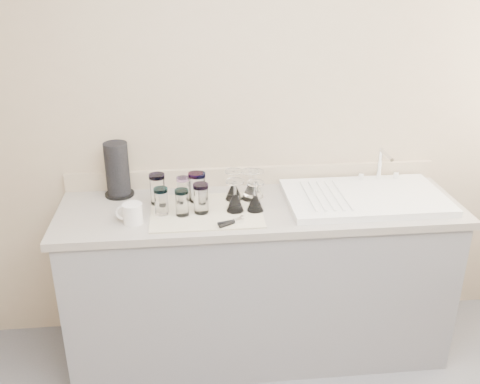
{
  "coord_description": "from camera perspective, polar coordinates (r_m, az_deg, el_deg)",
  "views": [
    {
      "loc": [
        -0.36,
        -1.26,
        2.06
      ],
      "look_at": [
        -0.11,
        1.15,
        1.0
      ],
      "focal_mm": 40.0,
      "sensor_mm": 36.0,
      "label": 1
    }
  ],
  "objects": [
    {
      "name": "goblet_back_right",
      "position": [
        2.78,
        1.08,
        0.28
      ],
      "size": [
        0.09,
        0.09,
        0.16
      ],
      "color": "white",
      "rests_on": "dish_towel"
    },
    {
      "name": "goblet_front_right",
      "position": [
        2.65,
        1.63,
        -0.95
      ],
      "size": [
        0.08,
        0.08,
        0.15
      ],
      "color": "white",
      "rests_on": "dish_towel"
    },
    {
      "name": "can_opener",
      "position": [
        2.53,
        -0.96,
        -3.24
      ],
      "size": [
        0.13,
        0.09,
        0.02
      ],
      "color": "silver",
      "rests_on": "dish_towel"
    },
    {
      "name": "tumbler_cyan",
      "position": [
        2.77,
        -6.09,
        0.32
      ],
      "size": [
        0.07,
        0.07,
        0.13
      ],
      "color": "white",
      "rests_on": "dish_towel"
    },
    {
      "name": "white_mug",
      "position": [
        2.6,
        -11.44,
        -2.25
      ],
      "size": [
        0.14,
        0.11,
        0.1
      ],
      "color": "silver",
      "rests_on": "counter_unit"
    },
    {
      "name": "tumbler_purple",
      "position": [
        2.75,
        -4.47,
        0.54
      ],
      "size": [
        0.08,
        0.08,
        0.15
      ],
      "color": "white",
      "rests_on": "dish_towel"
    },
    {
      "name": "dish_towel",
      "position": [
        2.68,
        -3.62,
        -2.06
      ],
      "size": [
        0.55,
        0.42,
        0.01
      ],
      "primitive_type": "cube",
      "color": "beige",
      "rests_on": "counter_unit"
    },
    {
      "name": "goblet_front_left",
      "position": [
        2.64,
        -0.53,
        -0.93
      ],
      "size": [
        0.09,
        0.09,
        0.16
      ],
      "color": "white",
      "rests_on": "dish_towel"
    },
    {
      "name": "tumbler_extra",
      "position": [
        2.75,
        -4.7,
        0.55
      ],
      "size": [
        0.08,
        0.08,
        0.16
      ],
      "color": "white",
      "rests_on": "dish_towel"
    },
    {
      "name": "tumbler_lavender",
      "position": [
        2.62,
        -4.19,
        -0.66
      ],
      "size": [
        0.08,
        0.08,
        0.15
      ],
      "color": "white",
      "rests_on": "dish_towel"
    },
    {
      "name": "counter_unit",
      "position": [
        2.97,
        2.07,
        -9.28
      ],
      "size": [
        2.06,
        0.62,
        0.9
      ],
      "color": "slate",
      "rests_on": "ground"
    },
    {
      "name": "sink_unit",
      "position": [
        2.87,
        13.19,
        -0.5
      ],
      "size": [
        0.82,
        0.5,
        0.22
      ],
      "color": "white",
      "rests_on": "counter_unit"
    },
    {
      "name": "room_envelope",
      "position": [
        1.41,
        9.41,
        2.23
      ],
      "size": [
        3.54,
        3.5,
        2.52
      ],
      "color": "#57585D",
      "rests_on": "ground"
    },
    {
      "name": "tumbler_teal",
      "position": [
        2.75,
        -8.78,
        0.35
      ],
      "size": [
        0.08,
        0.08,
        0.16
      ],
      "color": "white",
      "rests_on": "dish_towel"
    },
    {
      "name": "goblet_extra",
      "position": [
        2.81,
        1.69,
        0.46
      ],
      "size": [
        0.08,
        0.08,
        0.14
      ],
      "color": "white",
      "rests_on": "dish_towel"
    },
    {
      "name": "goblet_back_left",
      "position": [
        2.77,
        -0.68,
        0.26
      ],
      "size": [
        0.09,
        0.09,
        0.16
      ],
      "color": "white",
      "rests_on": "dish_towel"
    },
    {
      "name": "paper_towel_roll",
      "position": [
        2.88,
        -12.94,
        2.29
      ],
      "size": [
        0.16,
        0.16,
        0.29
      ],
      "color": "black",
      "rests_on": "counter_unit"
    },
    {
      "name": "tumbler_blue",
      "position": [
        2.61,
        -6.21,
        -1.1
      ],
      "size": [
        0.07,
        0.07,
        0.13
      ],
      "color": "white",
      "rests_on": "dish_towel"
    },
    {
      "name": "tumbler_magenta",
      "position": [
        2.63,
        -8.4,
        -0.96
      ],
      "size": [
        0.07,
        0.07,
        0.14
      ],
      "color": "white",
      "rests_on": "dish_towel"
    }
  ]
}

